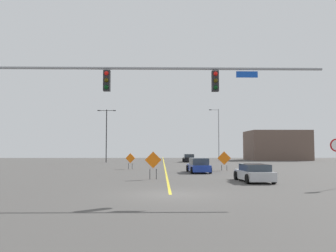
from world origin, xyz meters
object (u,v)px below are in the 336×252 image
object	(u,v)px
construction_sign_median_near	(153,162)
car_blue_mid	(199,166)
street_lamp_near_left	(106,132)
car_silver_passing	(254,173)
street_lamp_mid_left	(218,133)
construction_sign_left_shoulder	(130,159)
traffic_signal_assembly	(113,90)
construction_sign_right_shoulder	(224,159)
car_black_distant	(189,158)

from	to	relation	value
construction_sign_median_near	car_blue_mid	world-z (taller)	construction_sign_median_near
street_lamp_near_left	car_silver_passing	world-z (taller)	street_lamp_near_left
street_lamp_mid_left	construction_sign_left_shoulder	xyz separation A→B (m)	(-14.14, -25.95, -4.18)
traffic_signal_assembly	car_silver_passing	bearing A→B (deg)	37.53
street_lamp_near_left	car_blue_mid	world-z (taller)	street_lamp_near_left
construction_sign_right_shoulder	street_lamp_mid_left	bearing A→B (deg)	81.94
street_lamp_near_left	car_blue_mid	bearing A→B (deg)	-63.13
construction_sign_median_near	car_silver_passing	xyz separation A→B (m)	(7.04, -2.02, -0.73)
traffic_signal_assembly	car_blue_mid	bearing A→B (deg)	69.68
construction_sign_median_near	street_lamp_mid_left	bearing A→B (deg)	73.96
traffic_signal_assembly	street_lamp_mid_left	size ratio (longest dim) A/B	1.70
street_lamp_near_left	construction_sign_right_shoulder	distance (m)	27.48
car_blue_mid	street_lamp_mid_left	bearing A→B (deg)	77.44
car_silver_passing	street_lamp_near_left	bearing A→B (deg)	114.28
construction_sign_left_shoulder	construction_sign_right_shoulder	size ratio (longest dim) A/B	0.89
construction_sign_right_shoulder	car_blue_mid	bearing A→B (deg)	-134.85
construction_sign_median_near	construction_sign_right_shoulder	size ratio (longest dim) A/B	1.03
street_lamp_near_left	traffic_signal_assembly	bearing A→B (deg)	-80.73
construction_sign_median_near	car_silver_passing	bearing A→B (deg)	-16.00
street_lamp_mid_left	car_blue_mid	size ratio (longest dim) A/B	2.17
car_silver_passing	car_blue_mid	world-z (taller)	car_blue_mid
street_lamp_near_left	construction_sign_median_near	bearing A→B (deg)	-75.26
construction_sign_right_shoulder	car_silver_passing	world-z (taller)	construction_sign_right_shoulder
street_lamp_mid_left	construction_sign_left_shoulder	distance (m)	29.85
traffic_signal_assembly	car_black_distant	distance (m)	44.15
traffic_signal_assembly	street_lamp_near_left	xyz separation A→B (m)	(-6.75, 41.40, -0.08)
construction_sign_left_shoulder	car_silver_passing	bearing A→B (deg)	-57.11
construction_sign_right_shoulder	car_blue_mid	size ratio (longest dim) A/B	0.45
traffic_signal_assembly	street_lamp_near_left	bearing A→B (deg)	99.27
street_lamp_near_left	car_silver_passing	size ratio (longest dim) A/B	2.04
street_lamp_near_left	construction_sign_left_shoulder	world-z (taller)	street_lamp_near_left
street_lamp_mid_left	car_silver_passing	world-z (taller)	street_lamp_mid_left
construction_sign_median_near	construction_sign_left_shoulder	bearing A→B (deg)	102.14
street_lamp_mid_left	car_blue_mid	world-z (taller)	street_lamp_mid_left
construction_sign_right_shoulder	car_black_distant	world-z (taller)	construction_sign_right_shoulder
construction_sign_left_shoulder	construction_sign_median_near	bearing A→B (deg)	-77.86
car_silver_passing	car_blue_mid	bearing A→B (deg)	106.85
street_lamp_mid_left	street_lamp_near_left	world-z (taller)	street_lamp_mid_left
traffic_signal_assembly	construction_sign_left_shoulder	bearing A→B (deg)	92.69
car_blue_mid	construction_sign_median_near	bearing A→B (deg)	-119.51
car_silver_passing	car_black_distant	world-z (taller)	car_black_distant
street_lamp_mid_left	street_lamp_near_left	size ratio (longest dim) A/B	1.10
traffic_signal_assembly	street_lamp_mid_left	world-z (taller)	street_lamp_mid_left
traffic_signal_assembly	car_black_distant	size ratio (longest dim) A/B	3.62
car_silver_passing	construction_sign_left_shoulder	bearing A→B (deg)	122.89
construction_sign_left_shoulder	car_black_distant	world-z (taller)	construction_sign_left_shoulder
street_lamp_near_left	construction_sign_left_shoulder	size ratio (longest dim) A/B	4.97
car_blue_mid	car_black_distant	size ratio (longest dim) A/B	0.98
construction_sign_left_shoulder	car_black_distant	bearing A→B (deg)	68.77
car_black_distant	construction_sign_left_shoulder	bearing A→B (deg)	-111.23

